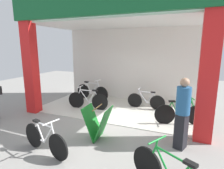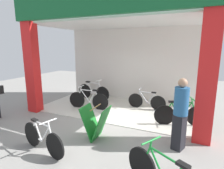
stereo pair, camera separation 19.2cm
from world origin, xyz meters
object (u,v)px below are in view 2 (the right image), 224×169
Objects in this scene: bicycle_inside_1 at (147,101)px; bicycle_parked_0 at (42,138)px; pedestrian_1 at (180,114)px; bicycle_inside_3 at (93,92)px; sandwich_board_sign at (96,123)px; bicycle_inside_0 at (89,100)px; bicycle_inside_2 at (180,114)px.

bicycle_parked_0 reaches higher than bicycle_inside_1.
bicycle_inside_1 is 3.03m from pedestrian_1.
bicycle_parked_0 is 3.31m from pedestrian_1.
pedestrian_1 reaches higher than bicycle_inside_1.
bicycle_inside_3 is 1.91× the size of sandwich_board_sign.
pedestrian_1 reaches higher than bicycle_inside_3.
bicycle_inside_3 is at bearing 120.89° from sandwich_board_sign.
bicycle_inside_0 is 3.20m from bicycle_parked_0.
pedestrian_1 reaches higher than sandwich_board_sign.
pedestrian_1 is at bearing -25.09° from bicycle_inside_0.
sandwich_board_sign reaches higher than bicycle_inside_1.
bicycle_inside_2 reaches higher than bicycle_inside_1.
sandwich_board_sign is at bearing -137.68° from bicycle_inside_2.
pedestrian_1 is (3.56, -1.67, 0.54)m from bicycle_inside_0.
bicycle_inside_3 is 5.02m from pedestrian_1.
bicycle_parked_0 is at bearing -75.45° from bicycle_inside_3.
sandwich_board_sign is (0.82, 1.10, 0.11)m from bicycle_parked_0.
bicycle_inside_1 is at bearing 77.31° from sandwich_board_sign.
bicycle_parked_0 is 0.87× the size of pedestrian_1.
pedestrian_1 is (2.10, 0.36, 0.46)m from sandwich_board_sign.
bicycle_inside_1 is (2.13, 0.94, -0.04)m from bicycle_inside_0.
sandwich_board_sign is (-0.67, -2.97, 0.12)m from bicycle_inside_1.
bicycle_inside_0 is 2.33m from bicycle_inside_1.
bicycle_inside_0 is 1.35m from bicycle_inside_3.
sandwich_board_sign is 0.52× the size of pedestrian_1.
bicycle_inside_3 is at bearing 160.21° from bicycle_inside_2.
sandwich_board_sign is 2.17m from pedestrian_1.
bicycle_inside_3 is at bearing 104.55° from bicycle_parked_0.
bicycle_inside_1 is 0.98× the size of bicycle_parked_0.
bicycle_inside_0 reaches higher than bicycle_inside_1.
bicycle_inside_1 is at bearing 118.67° from pedestrian_1.
bicycle_inside_3 is at bearing 144.27° from pedestrian_1.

